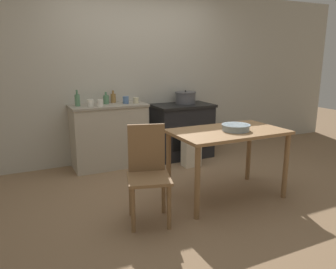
# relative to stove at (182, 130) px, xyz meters

# --- Properties ---
(ground_plane) EXTENTS (14.00, 14.00, 0.00)m
(ground_plane) POSITION_rel_stove_xyz_m (-0.63, -1.27, -0.42)
(ground_plane) COLOR #896B4C
(wall_back) EXTENTS (8.00, 0.07, 2.55)m
(wall_back) POSITION_rel_stove_xyz_m (-0.63, 0.32, 0.85)
(wall_back) COLOR #B2AD9E
(wall_back) RESTS_ON ground_plane
(counter_cabinet) EXTENTS (1.07, 0.52, 0.91)m
(counter_cabinet) POSITION_rel_stove_xyz_m (-1.17, 0.04, 0.03)
(counter_cabinet) COLOR #B2A893
(counter_cabinet) RESTS_ON ground_plane
(stove) EXTENTS (0.92, 0.60, 0.84)m
(stove) POSITION_rel_stove_xyz_m (0.00, 0.00, 0.00)
(stove) COLOR black
(stove) RESTS_ON ground_plane
(work_table) EXTENTS (1.24, 0.73, 0.78)m
(work_table) POSITION_rel_stove_xyz_m (-0.29, -1.59, 0.25)
(work_table) COLOR #997047
(work_table) RESTS_ON ground_plane
(chair) EXTENTS (0.50, 0.50, 0.93)m
(chair) POSITION_rel_stove_xyz_m (-1.28, -1.69, 0.07)
(chair) COLOR olive
(chair) RESTS_ON ground_plane
(flour_sack) EXTENTS (0.25, 0.18, 0.37)m
(flour_sack) POSITION_rel_stove_xyz_m (-0.11, -0.49, -0.24)
(flour_sack) COLOR beige
(flour_sack) RESTS_ON ground_plane
(stock_pot) EXTENTS (0.33, 0.33, 0.21)m
(stock_pot) POSITION_rel_stove_xyz_m (0.09, 0.06, 0.51)
(stock_pot) COLOR #4C4C51
(stock_pot) RESTS_ON stove
(mixing_bowl_large) EXTENTS (0.31, 0.31, 0.07)m
(mixing_bowl_large) POSITION_rel_stove_xyz_m (-0.23, -1.65, 0.40)
(mixing_bowl_large) COLOR #93A8B2
(mixing_bowl_large) RESTS_ON work_table
(bottle_far_left) EXTENTS (0.07, 0.07, 0.18)m
(bottle_far_left) POSITION_rel_stove_xyz_m (-1.05, 0.18, 0.55)
(bottle_far_left) COLOR olive
(bottle_far_left) RESTS_ON counter_cabinet
(bottle_left) EXTENTS (0.07, 0.07, 0.22)m
(bottle_left) POSITION_rel_stove_xyz_m (-1.58, 0.07, 0.57)
(bottle_left) COLOR #517F5B
(bottle_left) RESTS_ON counter_cabinet
(bottle_mid_left) EXTENTS (0.08, 0.08, 0.17)m
(bottle_mid_left) POSITION_rel_stove_xyz_m (-1.18, 0.10, 0.55)
(bottle_mid_left) COLOR #517F5B
(bottle_mid_left) RESTS_ON counter_cabinet
(cup_center_left) EXTENTS (0.09, 0.09, 0.10)m
(cup_center_left) POSITION_rel_stove_xyz_m (-0.92, 0.01, 0.54)
(cup_center_left) COLOR #4C6B99
(cup_center_left) RESTS_ON counter_cabinet
(cup_center) EXTENTS (0.08, 0.08, 0.09)m
(cup_center) POSITION_rel_stove_xyz_m (-1.31, -0.09, 0.53)
(cup_center) COLOR silver
(cup_center) RESTS_ON counter_cabinet
(cup_center_right) EXTENTS (0.08, 0.08, 0.08)m
(cup_center_right) POSITION_rel_stove_xyz_m (-0.77, -0.01, 0.52)
(cup_center_right) COLOR beige
(cup_center_right) RESTS_ON counter_cabinet
(cup_mid_right) EXTENTS (0.09, 0.09, 0.09)m
(cup_mid_right) POSITION_rel_stove_xyz_m (-1.43, -0.02, 0.53)
(cup_mid_right) COLOR silver
(cup_mid_right) RESTS_ON counter_cabinet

